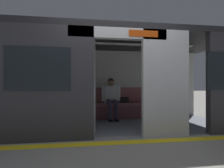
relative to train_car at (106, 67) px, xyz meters
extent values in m
plane|color=gray|center=(-0.06, 1.19, -1.44)|extent=(60.00, 60.00, 0.00)
cube|color=yellow|center=(-0.06, 1.49, -1.44)|extent=(8.00, 0.24, 0.01)
cube|color=silver|center=(-0.98, 1.21, -0.42)|extent=(0.92, 0.12, 2.05)
cube|color=black|center=(-0.98, 1.22, -0.17)|extent=(0.51, 0.02, 0.55)
cube|color=#2D2D33|center=(1.77, 1.19, -0.42)|extent=(2.74, 0.16, 2.05)
cube|color=black|center=(1.36, 1.28, -0.17)|extent=(1.10, 0.02, 0.76)
cube|color=silver|center=(-0.06, 1.19, 0.51)|extent=(1.85, 0.16, 0.20)
cube|color=#BF3F0C|center=(-0.52, 1.28, 0.51)|extent=(0.56, 0.02, 0.12)
cube|color=black|center=(-0.06, -0.08, 0.67)|extent=(6.40, 2.71, 0.12)
cube|color=slate|center=(-0.06, -0.08, -1.44)|extent=(6.08, 2.55, 0.01)
cube|color=silver|center=(-0.06, -1.36, -0.42)|extent=(6.08, 0.10, 2.05)
cube|color=#935156|center=(-0.06, -1.30, -0.75)|extent=(3.52, 0.06, 0.45)
cube|color=white|center=(-0.06, -0.08, 0.58)|extent=(4.48, 0.16, 0.03)
cube|color=gray|center=(-0.06, 1.19, -1.44)|extent=(0.92, 0.19, 0.01)
cube|color=#935156|center=(-0.06, -1.08, -1.02)|extent=(2.98, 0.44, 0.09)
cube|color=brown|center=(-0.06, -0.88, -1.25)|extent=(2.98, 0.04, 0.38)
cube|color=silver|center=(-0.28, -1.06, -0.73)|extent=(0.38, 0.22, 0.50)
sphere|color=#8C664C|center=(-0.28, -1.06, -0.38)|extent=(0.21, 0.21, 0.21)
sphere|color=black|center=(-0.28, -1.07, -0.34)|extent=(0.19, 0.19, 0.19)
cylinder|color=silver|center=(-0.52, -1.03, -0.70)|extent=(0.08, 0.08, 0.44)
cylinder|color=silver|center=(-0.05, -1.03, -0.70)|extent=(0.08, 0.08, 0.44)
cylinder|color=#38334C|center=(-0.37, -0.86, -0.93)|extent=(0.14, 0.40, 0.14)
cylinder|color=#38334C|center=(-0.19, -0.86, -0.93)|extent=(0.14, 0.40, 0.14)
cylinder|color=#38334C|center=(-0.37, -0.66, -1.19)|extent=(0.10, 0.10, 0.43)
cylinder|color=#38334C|center=(-0.19, -0.66, -1.19)|extent=(0.10, 0.10, 0.43)
cube|color=black|center=(-0.37, -0.61, -1.41)|extent=(0.10, 0.22, 0.06)
cube|color=black|center=(-0.19, -0.61, -1.41)|extent=(0.10, 0.22, 0.06)
cube|color=black|center=(-0.68, -1.05, -0.89)|extent=(0.26, 0.14, 0.17)
cube|color=black|center=(-0.68, -0.98, -0.90)|extent=(0.02, 0.01, 0.14)
cube|color=#33723F|center=(0.17, -1.10, -0.96)|extent=(0.15, 0.22, 0.03)
cylinder|color=silver|center=(0.35, 0.68, -0.43)|extent=(0.04, 0.04, 2.03)
camera|label=1|loc=(0.70, 4.98, -0.46)|focal=33.15mm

